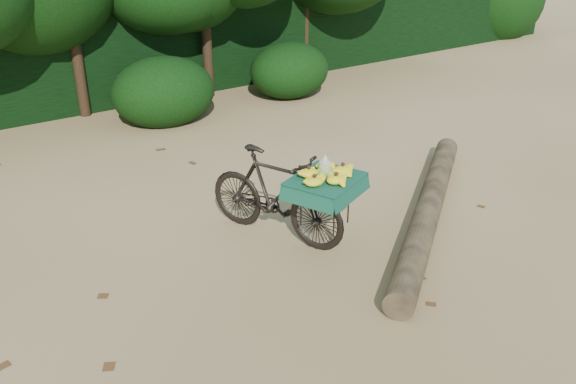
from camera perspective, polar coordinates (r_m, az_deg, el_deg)
ground at (r=6.26m, az=-7.60°, el=-6.49°), size 80.00×80.00×0.00m
vendor_bicycle at (r=6.42m, az=-1.02°, el=-0.19°), size 1.21×1.83×1.01m
fallen_log at (r=7.12m, az=13.03°, el=-1.46°), size 3.39×2.59×0.29m
hedge_backdrop at (r=11.59m, az=-22.82°, el=11.62°), size 26.00×1.80×1.80m
bush_clumps at (r=9.94m, az=-16.85°, el=7.76°), size 8.80×1.70×0.90m
leaf_litter at (r=6.77m, az=-10.17°, el=-4.01°), size 7.00×7.30×0.01m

